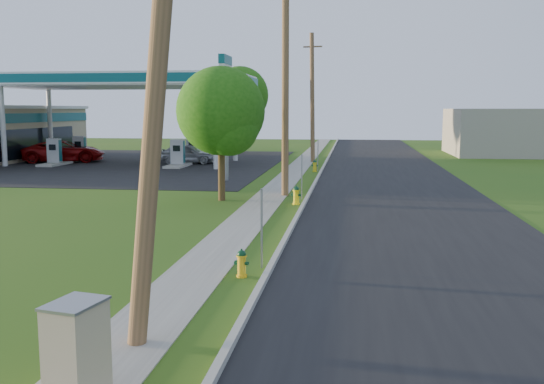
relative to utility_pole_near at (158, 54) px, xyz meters
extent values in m
plane|color=#2A5314|center=(0.60, 1.00, -4.80)|extent=(140.00, 140.00, 0.00)
cube|color=black|center=(5.10, 11.00, -4.79)|extent=(8.00, 120.00, 0.02)
cube|color=#A8A599|center=(1.10, 11.00, -4.73)|extent=(0.15, 120.00, 0.15)
cube|color=gray|center=(-0.65, 11.00, -4.79)|extent=(1.50, 120.00, 0.03)
cube|color=black|center=(-15.40, 33.00, -4.79)|extent=(26.00, 28.00, 0.02)
cylinder|color=brown|center=(0.00, 0.00, -0.05)|extent=(1.31, 0.32, 9.48)
cylinder|color=brown|center=(0.00, 18.00, 0.10)|extent=(0.32, 0.32, 9.80)
cylinder|color=brown|center=(0.00, 36.00, -0.05)|extent=(0.49, 0.32, 9.50)
cube|color=brown|center=(0.00, 36.00, 3.70)|extent=(1.40, 0.10, 0.12)
cube|color=gray|center=(0.85, 5.20, -3.80)|extent=(0.05, 0.04, 2.00)
cube|color=gray|center=(0.85, 17.00, -3.80)|extent=(0.05, 0.04, 2.00)
cube|color=gray|center=(0.85, 29.20, -3.80)|extent=(0.05, 0.04, 2.00)
cylinder|color=silver|center=(-20.90, 29.70, -2.05)|extent=(0.36, 0.36, 5.50)
cylinder|color=silver|center=(-20.90, 36.30, -2.05)|extent=(0.36, 0.36, 5.50)
cylinder|color=silver|center=(-5.90, 29.70, -2.05)|extent=(0.36, 0.36, 5.50)
cylinder|color=silver|center=(-5.90, 36.30, -2.05)|extent=(0.36, 0.36, 5.50)
cube|color=silver|center=(-13.40, 33.00, 1.15)|extent=(18.00, 9.00, 0.90)
cube|color=#0B545E|center=(-13.40, 33.00, 1.15)|extent=(18.15, 9.15, 0.63)
cube|color=silver|center=(-13.40, 33.00, 0.83)|extent=(18.18, 9.18, 0.10)
cube|color=#A8A599|center=(-17.90, 31.00, -4.71)|extent=(1.20, 3.20, 0.18)
cube|color=#9EA0A3|center=(-17.90, 31.00, -3.75)|extent=(0.90, 0.50, 1.70)
cube|color=#0B545E|center=(-17.90, 31.00, -3.75)|extent=(0.94, 0.40, 1.50)
cube|color=black|center=(-17.90, 30.73, -3.50)|extent=(0.50, 0.02, 0.40)
cube|color=#A8A599|center=(-8.90, 31.00, -4.71)|extent=(1.20, 3.20, 0.18)
cube|color=#9EA0A3|center=(-8.90, 31.00, -3.75)|extent=(0.90, 0.50, 1.70)
cube|color=#0B545E|center=(-8.90, 31.00, -3.75)|extent=(0.94, 0.40, 1.50)
cube|color=black|center=(-8.90, 30.73, -3.50)|extent=(0.50, 0.02, 0.40)
cube|color=#A8A599|center=(-17.90, 35.00, -4.71)|extent=(1.20, 3.20, 0.18)
cube|color=#9EA0A3|center=(-17.90, 35.00, -3.75)|extent=(0.90, 0.50, 1.70)
cube|color=#0B545E|center=(-17.90, 35.00, -3.75)|extent=(0.94, 0.40, 1.50)
cube|color=black|center=(-17.90, 34.73, -3.50)|extent=(0.50, 0.02, 0.40)
cube|color=#A8A599|center=(-8.90, 35.00, -4.71)|extent=(1.20, 3.20, 0.18)
cube|color=#9EA0A3|center=(-8.90, 35.00, -3.75)|extent=(0.90, 0.50, 1.70)
cube|color=#0B545E|center=(-8.90, 35.00, -3.75)|extent=(0.94, 0.40, 1.50)
cube|color=black|center=(-8.90, 34.73, -3.50)|extent=(0.50, 0.02, 0.40)
cube|color=#0B545E|center=(-21.38, 33.00, -1.50)|extent=(0.06, 22.00, 0.70)
cube|color=black|center=(-21.37, 33.00, -3.40)|extent=(0.06, 16.06, 2.20)
cylinder|color=gray|center=(-3.90, 23.50, -2.30)|extent=(0.24, 0.24, 5.00)
cube|color=silver|center=(-3.90, 23.50, 1.00)|extent=(0.30, 2.00, 2.00)
cube|color=#0B545E|center=(-3.90, 23.50, 1.80)|extent=(0.34, 2.04, 0.50)
cube|color=gray|center=(18.60, 46.00, -2.80)|extent=(14.00, 10.00, 4.00)
cylinder|color=#3E2E18|center=(-2.58, 16.22, -3.31)|extent=(0.30, 0.30, 2.98)
sphere|color=#1C550D|center=(-2.58, 16.22, -0.93)|extent=(3.81, 3.81, 3.81)
sphere|color=#1C550D|center=(-2.18, 15.92, -1.53)|extent=(2.62, 2.62, 2.62)
cylinder|color=#3E2E18|center=(-7.07, 44.67, -2.80)|extent=(0.30, 0.30, 4.01)
sphere|color=#1C550D|center=(-7.07, 44.67, 0.41)|extent=(5.13, 5.13, 5.13)
sphere|color=#1C550D|center=(-6.67, 44.37, -0.39)|extent=(3.53, 3.53, 3.53)
cylinder|color=gold|center=(0.51, 4.31, -4.78)|extent=(0.26, 0.26, 0.05)
cylinder|color=gold|center=(0.51, 4.31, -4.53)|extent=(0.20, 0.20, 0.55)
cylinder|color=gold|center=(0.51, 4.31, -4.29)|extent=(0.26, 0.26, 0.04)
sphere|color=#0A351A|center=(0.51, 4.31, -4.26)|extent=(0.21, 0.21, 0.21)
cylinder|color=#0A351A|center=(0.51, 4.31, -4.15)|extent=(0.05, 0.05, 0.05)
cylinder|color=#0A351A|center=(0.47, 4.19, -4.46)|extent=(0.13, 0.13, 0.10)
cylinder|color=#0A351A|center=(0.38, 4.35, -4.46)|extent=(0.11, 0.10, 0.08)
cylinder|color=#0A351A|center=(0.63, 4.27, -4.46)|extent=(0.11, 0.10, 0.08)
cylinder|color=yellow|center=(0.75, 15.49, -4.77)|extent=(0.30, 0.30, 0.06)
cylinder|color=yellow|center=(0.75, 15.49, -4.48)|extent=(0.23, 0.23, 0.64)
cylinder|color=yellow|center=(0.75, 15.49, -4.21)|extent=(0.30, 0.30, 0.04)
sphere|color=#0E381F|center=(0.75, 15.49, -4.16)|extent=(0.25, 0.25, 0.25)
cylinder|color=#0E381F|center=(0.75, 15.49, -4.03)|extent=(0.05, 0.05, 0.06)
cylinder|color=#0E381F|center=(0.70, 15.35, -4.40)|extent=(0.15, 0.16, 0.12)
cylinder|color=#0E381F|center=(0.61, 15.54, -4.40)|extent=(0.13, 0.13, 0.10)
cylinder|color=#0E381F|center=(0.89, 15.44, -4.40)|extent=(0.13, 0.13, 0.10)
cylinder|color=yellow|center=(0.67, 29.00, -4.77)|extent=(0.29, 0.29, 0.06)
cylinder|color=yellow|center=(0.67, 29.00, -4.49)|extent=(0.23, 0.23, 0.62)
cylinder|color=yellow|center=(0.67, 29.00, -4.23)|extent=(0.29, 0.29, 0.04)
sphere|color=#0D3922|center=(0.67, 29.00, -4.18)|extent=(0.24, 0.24, 0.24)
cylinder|color=#0D3922|center=(0.67, 29.00, -4.06)|extent=(0.05, 0.05, 0.06)
cylinder|color=#0D3922|center=(0.66, 28.85, -4.41)|extent=(0.12, 0.13, 0.11)
cylinder|color=#0D3922|center=(0.52, 29.01, -4.41)|extent=(0.11, 0.10, 0.09)
cylinder|color=#0D3922|center=(0.81, 28.98, -4.41)|extent=(0.11, 0.10, 0.09)
cube|color=tan|center=(-0.59, -2.00, -4.13)|extent=(0.72, 0.87, 1.35)
cube|color=gray|center=(-0.59, -2.00, -3.44)|extent=(0.76, 0.91, 0.04)
imported|color=#7D0606|center=(-18.46, 33.60, -3.99)|extent=(6.44, 4.42, 1.64)
imported|color=#ABAEB2|center=(-8.95, 33.66, -4.07)|extent=(4.34, 1.80, 1.47)
camera|label=1|loc=(3.06, -9.38, -0.87)|focal=40.00mm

